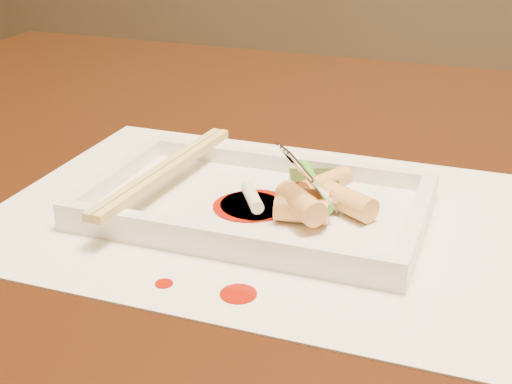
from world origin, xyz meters
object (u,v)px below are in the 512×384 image
(plate_base, at_px, (256,208))
(chopstick_a, at_px, (161,169))
(fork, at_px, (354,116))
(placemat, at_px, (256,214))
(table, at_px, (390,293))

(plate_base, bearing_deg, chopstick_a, 180.00)
(chopstick_a, xyz_separation_m, fork, (0.15, 0.02, 0.06))
(placemat, bearing_deg, plate_base, 0.00)
(table, height_order, placemat, placemat)
(chopstick_a, bearing_deg, placemat, 0.00)
(table, distance_m, placemat, 0.16)
(table, bearing_deg, plate_base, -139.61)
(fork, bearing_deg, placemat, -165.58)
(chopstick_a, bearing_deg, plate_base, 0.00)
(plate_base, xyz_separation_m, chopstick_a, (-0.08, 0.00, 0.02))
(table, relative_size, plate_base, 5.38)
(plate_base, height_order, chopstick_a, chopstick_a)
(placemat, bearing_deg, chopstick_a, 180.00)
(plate_base, bearing_deg, placemat, 0.00)
(table, distance_m, plate_base, 0.17)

